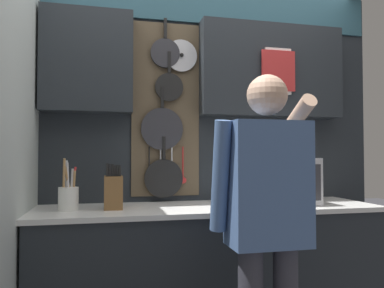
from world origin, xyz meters
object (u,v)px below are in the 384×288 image
(microwave, at_px, (276,181))
(person, at_px, (267,211))
(utensil_crock, at_px, (68,197))
(knife_block, at_px, (113,192))

(microwave, bearing_deg, person, -118.77)
(utensil_crock, relative_size, person, 0.19)
(microwave, xyz_separation_m, person, (-0.36, -0.66, -0.09))
(knife_block, bearing_deg, utensil_crock, 179.65)
(knife_block, xyz_separation_m, person, (0.72, -0.66, -0.04))
(microwave, relative_size, knife_block, 1.74)
(utensil_crock, height_order, person, person)
(microwave, xyz_separation_m, utensil_crock, (-1.34, 0.00, -0.07))
(microwave, relative_size, utensil_crock, 1.58)
(knife_block, xyz_separation_m, utensil_crock, (-0.26, 0.00, -0.02))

